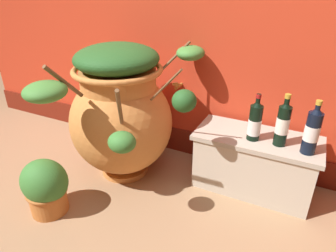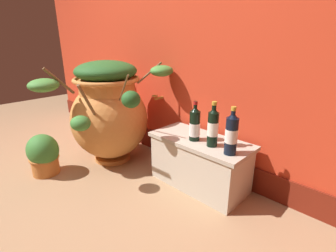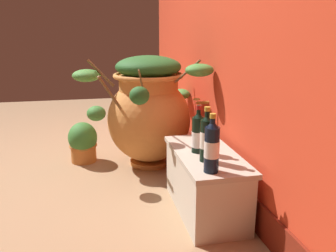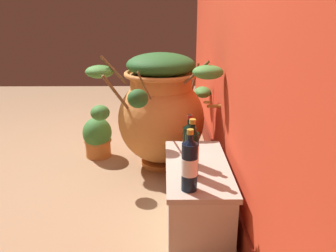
{
  "view_description": "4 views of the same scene",
  "coord_description": "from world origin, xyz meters",
  "px_view_note": "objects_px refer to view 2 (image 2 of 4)",
  "views": [
    {
      "loc": [
        0.72,
        -0.84,
        1.29
      ],
      "look_at": [
        -0.05,
        0.72,
        0.41
      ],
      "focal_mm": 31.63,
      "sensor_mm": 36.0,
      "label": 1
    },
    {
      "loc": [
        1.54,
        -0.54,
        1.12
      ],
      "look_at": [
        0.16,
        0.88,
        0.41
      ],
      "focal_mm": 26.72,
      "sensor_mm": 36.0,
      "label": 2
    },
    {
      "loc": [
        2.43,
        0.22,
        1.12
      ],
      "look_at": [
        0.08,
        0.73,
        0.46
      ],
      "focal_mm": 37.03,
      "sensor_mm": 36.0,
      "label": 3
    },
    {
      "loc": [
        2.38,
        0.68,
        1.26
      ],
      "look_at": [
        0.06,
        0.71,
        0.48
      ],
      "focal_mm": 37.99,
      "sensor_mm": 36.0,
      "label": 4
    }
  ],
  "objects_px": {
    "wine_bottle_right": "(213,127)",
    "wine_bottle_middle": "(231,133)",
    "potted_shrub": "(44,154)",
    "terracotta_urn": "(109,111)",
    "wine_bottle_left": "(195,124)"
  },
  "relations": [
    {
      "from": "wine_bottle_middle",
      "to": "potted_shrub",
      "type": "xyz_separation_m",
      "value": [
        -1.35,
        -0.71,
        -0.36
      ]
    },
    {
      "from": "wine_bottle_right",
      "to": "terracotta_urn",
      "type": "bearing_deg",
      "value": -170.23
    },
    {
      "from": "wine_bottle_left",
      "to": "potted_shrub",
      "type": "height_order",
      "value": "wine_bottle_left"
    },
    {
      "from": "terracotta_urn",
      "to": "wine_bottle_middle",
      "type": "distance_m",
      "value": 1.18
    },
    {
      "from": "wine_bottle_middle",
      "to": "wine_bottle_right",
      "type": "relative_size",
      "value": 1.0
    },
    {
      "from": "terracotta_urn",
      "to": "potted_shrub",
      "type": "xyz_separation_m",
      "value": [
        -0.18,
        -0.56,
        -0.3
      ]
    },
    {
      "from": "wine_bottle_left",
      "to": "wine_bottle_middle",
      "type": "xyz_separation_m",
      "value": [
        0.31,
        -0.02,
        0.02
      ]
    },
    {
      "from": "terracotta_urn",
      "to": "wine_bottle_right",
      "type": "xyz_separation_m",
      "value": [
        1.01,
        0.17,
        0.06
      ]
    },
    {
      "from": "wine_bottle_left",
      "to": "wine_bottle_middle",
      "type": "relative_size",
      "value": 0.93
    },
    {
      "from": "terracotta_urn",
      "to": "wine_bottle_left",
      "type": "bearing_deg",
      "value": 11.35
    },
    {
      "from": "wine_bottle_right",
      "to": "wine_bottle_middle",
      "type": "bearing_deg",
      "value": -8.43
    },
    {
      "from": "wine_bottle_left",
      "to": "potted_shrub",
      "type": "distance_m",
      "value": 1.31
    },
    {
      "from": "wine_bottle_middle",
      "to": "potted_shrub",
      "type": "distance_m",
      "value": 1.56
    },
    {
      "from": "wine_bottle_right",
      "to": "potted_shrub",
      "type": "distance_m",
      "value": 1.44
    },
    {
      "from": "wine_bottle_middle",
      "to": "wine_bottle_left",
      "type": "bearing_deg",
      "value": 176.17
    }
  ]
}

